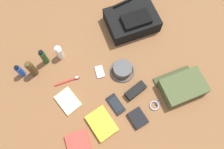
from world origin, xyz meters
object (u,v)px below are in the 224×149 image
at_px(media_player, 100,72).
at_px(sunglasses_case, 135,91).
at_px(travel_guidebook, 102,124).
at_px(toothpaste_tube, 59,52).
at_px(notepad, 68,101).
at_px(wristwatch, 155,105).
at_px(toothbrush, 69,81).
at_px(bucket_hat, 122,69).
at_px(deodorant_spray, 20,71).
at_px(cell_phone, 116,104).
at_px(wallet, 138,118).
at_px(cologne_bottle, 32,69).
at_px(paperback_novel, 79,147).
at_px(shampoo_bottle, 44,57).
at_px(backpack, 132,20).
at_px(toiletry_pouch, 182,87).

bearing_deg(media_player, sunglasses_case, -60.05).
relative_size(travel_guidebook, sunglasses_case, 1.34).
relative_size(toothpaste_tube, media_player, 1.30).
relative_size(media_player, notepad, 0.63).
bearing_deg(media_player, wristwatch, -62.58).
height_order(travel_guidebook, toothbrush, travel_guidebook).
height_order(bucket_hat, toothpaste_tube, toothpaste_tube).
distance_m(wristwatch, notepad, 0.54).
height_order(wristwatch, sunglasses_case, sunglasses_case).
height_order(bucket_hat, toothbrush, bucket_hat).
xyz_separation_m(deodorant_spray, cell_phone, (0.42, -0.48, -0.05)).
bearing_deg(sunglasses_case, wallet, -125.54).
height_order(cologne_bottle, paperback_novel, cologne_bottle).
relative_size(paperback_novel, wristwatch, 2.71).
relative_size(shampoo_bottle, wristwatch, 2.02).
height_order(shampoo_bottle, sunglasses_case, shampoo_bottle).
distance_m(paperback_novel, notepad, 0.29).
distance_m(backpack, notepad, 0.70).
distance_m(shampoo_bottle, wallet, 0.71).
bearing_deg(notepad, paperback_novel, -112.53).
bearing_deg(toiletry_pouch, backpack, 92.49).
relative_size(cologne_bottle, toothpaste_tube, 1.22).
bearing_deg(paperback_novel, backpack, 38.60).
bearing_deg(toothpaste_tube, cell_phone, -72.07).
height_order(toothpaste_tube, wristwatch, toothpaste_tube).
distance_m(backpack, media_player, 0.43).
distance_m(shampoo_bottle, toothpaste_tube, 0.10).
bearing_deg(cologne_bottle, toothpaste_tube, 6.75).
bearing_deg(wallet, bucket_hat, 74.70).
xyz_separation_m(travel_guidebook, cell_phone, (0.13, 0.06, -0.01)).
xyz_separation_m(cologne_bottle, travel_guidebook, (0.22, -0.51, -0.06)).
distance_m(shampoo_bottle, notepad, 0.32).
bearing_deg(deodorant_spray, paperback_novel, -79.12).
bearing_deg(shampoo_bottle, wallet, -62.45).
relative_size(cologne_bottle, shampoo_bottle, 1.03).
bearing_deg(deodorant_spray, bucket_hat, -27.87).
xyz_separation_m(paperback_novel, toothbrush, (0.12, 0.40, -0.00)).
distance_m(deodorant_spray, notepad, 0.36).
xyz_separation_m(toothpaste_tube, media_player, (0.17, -0.23, -0.05)).
bearing_deg(notepad, backpack, 13.63).
relative_size(toothbrush, wallet, 1.50).
xyz_separation_m(toothbrush, wallet, (0.26, -0.43, 0.01)).
bearing_deg(shampoo_bottle, wristwatch, -52.94).
xyz_separation_m(toothbrush, sunglasses_case, (0.34, -0.27, 0.01)).
xyz_separation_m(backpack, cell_phone, (-0.39, -0.45, -0.05)).
height_order(bucket_hat, cell_phone, bucket_hat).
distance_m(bucket_hat, wallet, 0.32).
bearing_deg(cell_phone, toothbrush, 123.14).
relative_size(bucket_hat, wallet, 1.48).
xyz_separation_m(backpack, bucket_hat, (-0.24, -0.27, -0.03)).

